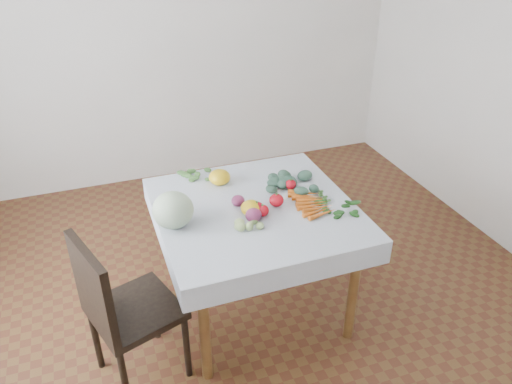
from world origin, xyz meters
The scene contains 19 objects.
ground centered at (0.00, 0.00, 0.00)m, with size 4.00×4.00×0.00m, color brown.
back_wall centered at (0.00, 2.00, 1.35)m, with size 4.00×0.04×2.70m, color white.
table centered at (0.00, 0.00, 0.65)m, with size 1.00×1.00×0.75m.
tablecloth centered at (0.00, 0.00, 0.75)m, with size 1.12×1.12×0.01m, color white.
chair centered at (-0.84, -0.31, 0.53)m, with size 0.53×0.53×0.93m.
cabbage centered at (-0.48, -0.03, 0.86)m, with size 0.22×0.22×0.20m, color #B1C3A4.
tomato_a centered at (0.12, -0.03, 0.79)m, with size 0.08×0.08×0.07m, color red.
tomato_b centered at (0.01, -0.10, 0.79)m, with size 0.08×0.08×0.07m, color red.
tomato_c centered at (-0.02, -0.08, 0.79)m, with size 0.09×0.09×0.08m, color red.
tomato_d centered at (0.28, 0.13, 0.79)m, with size 0.07×0.07×0.06m, color red.
heirloom_back centered at (-0.12, 0.33, 0.80)m, with size 0.14×0.14×0.09m, color yellow.
heirloom_front centered at (-0.05, -0.07, 0.80)m, with size 0.12×0.12×0.08m, color yellow.
onion_a centered at (-0.06, -0.14, 0.79)m, with size 0.09×0.09×0.08m, color #58193D.
onion_b centered at (-0.09, 0.05, 0.79)m, with size 0.08×0.08×0.07m, color #58193D.
tomatillo_cluster centered at (-0.09, -0.19, 0.78)m, with size 0.15×0.09×0.04m.
carrot_bunch centered at (0.32, -0.10, 0.77)m, with size 0.20×0.34×0.03m.
kale_bunch centered at (0.29, 0.17, 0.78)m, with size 0.37×0.29×0.05m.
basil_bunch centered at (0.45, -0.18, 0.76)m, with size 0.27×0.23×0.01m.
dill_bunch centered at (-0.22, 0.47, 0.77)m, with size 0.21×0.16×0.02m.
Camera 1 is at (-0.83, -2.31, 2.28)m, focal length 35.00 mm.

